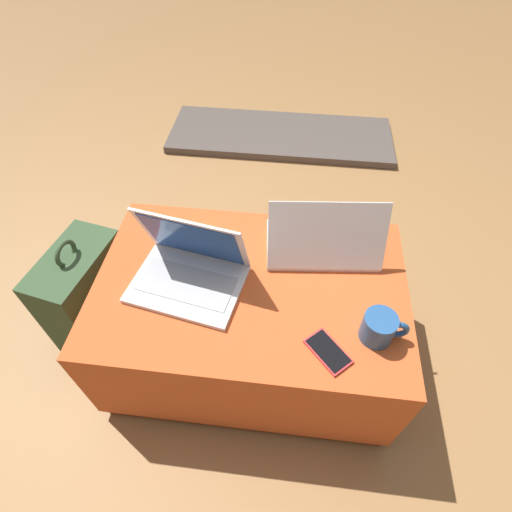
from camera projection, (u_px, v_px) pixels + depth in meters
The scene contains 8 objects.
ground_plane at pixel (252, 349), 1.60m from camera, with size 14.00×14.00×0.00m, color #9E7042.
ottoman at pixel (251, 320), 1.43m from camera, with size 0.99×0.65×0.44m.
laptop_near at pixel (189, 269), 1.24m from camera, with size 0.38×0.31×0.25m.
laptop_far at pixel (323, 242), 1.32m from camera, with size 0.39×0.26×0.23m.
cell_phone at pixel (328, 351), 1.11m from camera, with size 0.14×0.15×0.01m.
backpack at pixel (86, 294), 1.53m from camera, with size 0.29×0.37×0.49m.
coffee_mug at pixel (380, 328), 1.11m from camera, with size 0.13×0.09×0.09m.
fireplace_hearth at pixel (280, 135), 2.56m from camera, with size 1.40×0.50×0.04m.
Camera 1 is at (0.11, -0.75, 1.46)m, focal length 28.00 mm.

